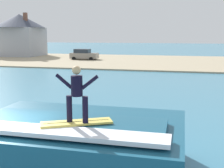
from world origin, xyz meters
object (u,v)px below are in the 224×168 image
(surfboard, at_px, (77,123))
(surfer, at_px, (77,91))
(car_near_shore, at_px, (84,55))
(house_with_chimney, at_px, (20,33))
(wave_crest, at_px, (77,146))

(surfboard, xyz_separation_m, surfer, (0.04, -0.04, 0.92))
(car_near_shore, height_order, house_with_chimney, house_with_chimney)
(surfboard, relative_size, surfer, 1.26)
(car_near_shore, xyz_separation_m, house_with_chimney, (-14.39, 4.84, 3.52))
(house_with_chimney, bearing_deg, surfboard, -57.56)
(surfer, bearing_deg, house_with_chimney, 122.45)
(wave_crest, xyz_separation_m, car_near_shore, (-12.79, 37.65, 0.08))
(surfboard, bearing_deg, surfer, -46.46)
(car_near_shore, bearing_deg, wave_crest, -71.24)
(wave_crest, relative_size, house_with_chimney, 0.69)
(surfboard, xyz_separation_m, house_with_chimney, (-27.47, 43.23, 2.59))
(wave_crest, height_order, surfer, surfer)
(surfer, bearing_deg, wave_crest, 113.40)
(house_with_chimney, bearing_deg, wave_crest, -57.40)
(wave_crest, height_order, car_near_shore, car_near_shore)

